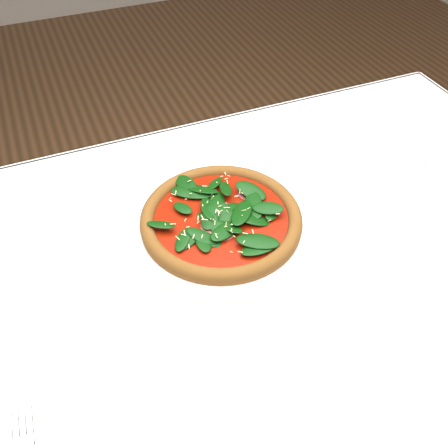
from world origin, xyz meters
name	(u,v)px	position (x,y,z in m)	size (l,w,h in m)	color
ground	(251,448)	(0.00, 0.00, 0.00)	(6.00, 6.00, 0.00)	brown
dining_table	(265,298)	(0.00, 0.00, 0.65)	(1.21, 0.81, 0.75)	silver
plate	(221,225)	(-0.04, 0.09, 0.76)	(0.31, 0.31, 0.01)	silver
pizza	(221,217)	(-0.04, 0.09, 0.77)	(0.30, 0.30, 0.03)	#8E5D22
saucer_far	(389,146)	(0.35, 0.17, 0.76)	(0.15, 0.15, 0.01)	silver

